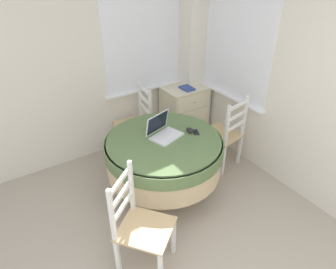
{
  "coord_description": "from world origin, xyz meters",
  "views": [
    {
      "loc": [
        -0.56,
        -0.44,
        2.4
      ],
      "look_at": [
        0.98,
        1.92,
        0.66
      ],
      "focal_mm": 32.0,
      "sensor_mm": 36.0,
      "label": 1
    }
  ],
  "objects_px": {
    "laptop": "(163,132)",
    "computer_mouse": "(190,130)",
    "round_dining_table": "(164,153)",
    "dining_chair_near_right_window": "(224,134)",
    "cell_phone": "(196,132)",
    "corner_cabinet": "(184,111)",
    "dining_chair_camera_near": "(140,226)",
    "book_on_cabinet": "(187,88)",
    "dining_chair_near_back_window": "(136,123)"
  },
  "relations": [
    {
      "from": "laptop",
      "to": "computer_mouse",
      "type": "height_order",
      "value": "laptop"
    },
    {
      "from": "round_dining_table",
      "to": "dining_chair_near_right_window",
      "type": "distance_m",
      "value": 0.94
    },
    {
      "from": "round_dining_table",
      "to": "computer_mouse",
      "type": "distance_m",
      "value": 0.37
    },
    {
      "from": "computer_mouse",
      "to": "cell_phone",
      "type": "bearing_deg",
      "value": -39.06
    },
    {
      "from": "computer_mouse",
      "to": "corner_cabinet",
      "type": "relative_size",
      "value": 0.13
    },
    {
      "from": "round_dining_table",
      "to": "dining_chair_near_right_window",
      "type": "xyz_separation_m",
      "value": [
        0.93,
        0.06,
        -0.11
      ]
    },
    {
      "from": "computer_mouse",
      "to": "dining_chair_camera_near",
      "type": "relative_size",
      "value": 0.1
    },
    {
      "from": "round_dining_table",
      "to": "dining_chair_near_right_window",
      "type": "height_order",
      "value": "dining_chair_near_right_window"
    },
    {
      "from": "computer_mouse",
      "to": "dining_chair_camera_near",
      "type": "distance_m",
      "value": 1.18
    },
    {
      "from": "computer_mouse",
      "to": "book_on_cabinet",
      "type": "xyz_separation_m",
      "value": [
        0.62,
        0.9,
        0.02
      ]
    },
    {
      "from": "dining_chair_near_back_window",
      "to": "corner_cabinet",
      "type": "xyz_separation_m",
      "value": [
        0.81,
        0.03,
        -0.07
      ]
    },
    {
      "from": "round_dining_table",
      "to": "laptop",
      "type": "relative_size",
      "value": 3.2
    },
    {
      "from": "laptop",
      "to": "dining_chair_near_right_window",
      "type": "xyz_separation_m",
      "value": [
        0.89,
        -0.0,
        -0.33
      ]
    },
    {
      "from": "round_dining_table",
      "to": "dining_chair_camera_near",
      "type": "height_order",
      "value": "dining_chair_camera_near"
    },
    {
      "from": "round_dining_table",
      "to": "dining_chair_near_back_window",
      "type": "xyz_separation_m",
      "value": [
        0.14,
        0.91,
        -0.11
      ]
    },
    {
      "from": "laptop",
      "to": "dining_chair_near_back_window",
      "type": "relative_size",
      "value": 0.41
    },
    {
      "from": "cell_phone",
      "to": "dining_chair_camera_near",
      "type": "height_order",
      "value": "dining_chair_camera_near"
    },
    {
      "from": "cell_phone",
      "to": "book_on_cabinet",
      "type": "relative_size",
      "value": 0.58
    },
    {
      "from": "cell_phone",
      "to": "dining_chair_near_right_window",
      "type": "xyz_separation_m",
      "value": [
        0.57,
        0.13,
        -0.29
      ]
    },
    {
      "from": "laptop",
      "to": "dining_chair_near_right_window",
      "type": "bearing_deg",
      "value": -0.23
    },
    {
      "from": "computer_mouse",
      "to": "dining_chair_near_right_window",
      "type": "height_order",
      "value": "dining_chair_near_right_window"
    },
    {
      "from": "round_dining_table",
      "to": "corner_cabinet",
      "type": "xyz_separation_m",
      "value": [
        0.95,
        0.94,
        -0.18
      ]
    },
    {
      "from": "cell_phone",
      "to": "dining_chair_camera_near",
      "type": "bearing_deg",
      "value": -150.29
    },
    {
      "from": "dining_chair_near_back_window",
      "to": "dining_chair_camera_near",
      "type": "relative_size",
      "value": 1.0
    },
    {
      "from": "book_on_cabinet",
      "to": "dining_chair_camera_near",
      "type": "bearing_deg",
      "value": -136.12
    },
    {
      "from": "computer_mouse",
      "to": "corner_cabinet",
      "type": "height_order",
      "value": "computer_mouse"
    },
    {
      "from": "laptop",
      "to": "computer_mouse",
      "type": "bearing_deg",
      "value": -19.16
    },
    {
      "from": "dining_chair_near_right_window",
      "to": "dining_chair_near_back_window",
      "type": "bearing_deg",
      "value": 132.75
    },
    {
      "from": "dining_chair_near_right_window",
      "to": "dining_chair_camera_near",
      "type": "height_order",
      "value": "same"
    },
    {
      "from": "round_dining_table",
      "to": "laptop",
      "type": "distance_m",
      "value": 0.23
    },
    {
      "from": "book_on_cabinet",
      "to": "dining_chair_near_back_window",
      "type": "bearing_deg",
      "value": 176.67
    },
    {
      "from": "dining_chair_near_back_window",
      "to": "dining_chair_near_right_window",
      "type": "bearing_deg",
      "value": -47.25
    },
    {
      "from": "book_on_cabinet",
      "to": "corner_cabinet",
      "type": "bearing_deg",
      "value": 73.38
    },
    {
      "from": "dining_chair_camera_near",
      "to": "book_on_cabinet",
      "type": "relative_size",
      "value": 4.7
    },
    {
      "from": "round_dining_table",
      "to": "corner_cabinet",
      "type": "distance_m",
      "value": 1.35
    },
    {
      "from": "computer_mouse",
      "to": "cell_phone",
      "type": "relative_size",
      "value": 0.84
    },
    {
      "from": "laptop",
      "to": "corner_cabinet",
      "type": "height_order",
      "value": "laptop"
    },
    {
      "from": "round_dining_table",
      "to": "laptop",
      "type": "height_order",
      "value": "laptop"
    },
    {
      "from": "round_dining_table",
      "to": "computer_mouse",
      "type": "bearing_deg",
      "value": -6.14
    },
    {
      "from": "computer_mouse",
      "to": "dining_chair_near_back_window",
      "type": "relative_size",
      "value": 0.1
    },
    {
      "from": "laptop",
      "to": "cell_phone",
      "type": "relative_size",
      "value": 3.26
    },
    {
      "from": "corner_cabinet",
      "to": "book_on_cabinet",
      "type": "distance_m",
      "value": 0.4
    },
    {
      "from": "cell_phone",
      "to": "corner_cabinet",
      "type": "xyz_separation_m",
      "value": [
        0.59,
        1.02,
        -0.35
      ]
    },
    {
      "from": "round_dining_table",
      "to": "laptop",
      "type": "xyz_separation_m",
      "value": [
        0.03,
        0.06,
        0.22
      ]
    },
    {
      "from": "round_dining_table",
      "to": "dining_chair_near_right_window",
      "type": "relative_size",
      "value": 1.3
    },
    {
      "from": "dining_chair_near_back_window",
      "to": "dining_chair_near_right_window",
      "type": "height_order",
      "value": "same"
    },
    {
      "from": "dining_chair_near_back_window",
      "to": "dining_chair_camera_near",
      "type": "bearing_deg",
      "value": -116.67
    },
    {
      "from": "laptop",
      "to": "book_on_cabinet",
      "type": "height_order",
      "value": "laptop"
    },
    {
      "from": "round_dining_table",
      "to": "dining_chair_camera_near",
      "type": "distance_m",
      "value": 0.92
    },
    {
      "from": "computer_mouse",
      "to": "book_on_cabinet",
      "type": "bearing_deg",
      "value": 55.53
    }
  ]
}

